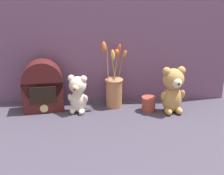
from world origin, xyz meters
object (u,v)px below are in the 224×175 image
Objects in this scene: teddy_bear_medium at (78,93)px; vintage_radio at (43,87)px; teddy_bear_large at (173,89)px; decorative_tin_tall at (149,104)px; flower_vase at (114,88)px.

vintage_radio is (-0.18, 0.05, 0.02)m from teddy_bear_medium.
vintage_radio reaches higher than teddy_bear_medium.
teddy_bear_large is 0.48m from teddy_bear_medium.
teddy_bear_large is at bearing -6.22° from vintage_radio.
decorative_tin_tall is at bearing -5.24° from vintage_radio.
vintage_radio reaches higher than teddy_bear_large.
teddy_bear_medium is at bearing 176.85° from teddy_bear_large.
teddy_bear_medium is at bearing -14.17° from vintage_radio.
flower_vase is 0.37m from vintage_radio.
flower_vase is 1.35× the size of vintage_radio.
decorative_tin_tall is (0.17, -0.07, -0.06)m from flower_vase.
teddy_bear_large reaches higher than teddy_bear_medium.
teddy_bear_medium is 0.37m from decorative_tin_tall.
teddy_bear_medium is 0.20m from flower_vase.
flower_vase is at bearing 162.27° from teddy_bear_large.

